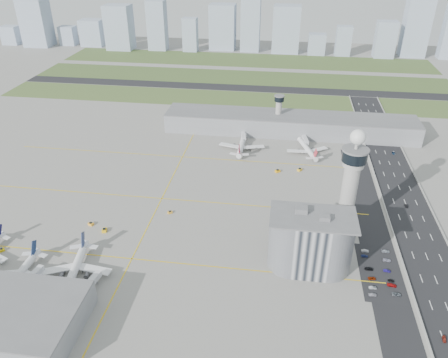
# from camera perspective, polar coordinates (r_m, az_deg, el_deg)

# --- Properties ---
(ground) EXTENTS (1000.00, 1000.00, 0.00)m
(ground) POSITION_cam_1_polar(r_m,az_deg,el_deg) (253.33, -1.13, -6.86)
(ground) COLOR gray
(grass_strip_0) EXTENTS (480.00, 50.00, 0.08)m
(grass_strip_0) POSITION_cam_1_polar(r_m,az_deg,el_deg) (454.57, 0.91, 10.41)
(grass_strip_0) COLOR #405629
(grass_strip_0) RESTS_ON ground
(grass_strip_1) EXTENTS (480.00, 60.00, 0.08)m
(grass_strip_1) POSITION_cam_1_polar(r_m,az_deg,el_deg) (525.40, 1.99, 13.10)
(grass_strip_1) COLOR #3E5226
(grass_strip_1) RESTS_ON ground
(grass_strip_2) EXTENTS (480.00, 70.00, 0.08)m
(grass_strip_2) POSITION_cam_1_polar(r_m,az_deg,el_deg) (602.06, 2.87, 15.27)
(grass_strip_2) COLOR #435A2A
(grass_strip_2) RESTS_ON ground
(runway) EXTENTS (480.00, 22.00, 0.10)m
(runway) POSITION_cam_1_polar(r_m,az_deg,el_deg) (489.35, 1.48, 11.84)
(runway) COLOR black
(runway) RESTS_ON ground
(highway) EXTENTS (28.00, 500.00, 0.10)m
(highway) POSITION_cam_1_polar(r_m,az_deg,el_deg) (263.91, 24.65, -8.35)
(highway) COLOR black
(highway) RESTS_ON ground
(barrier_left) EXTENTS (0.60, 500.00, 1.20)m
(barrier_left) POSITION_cam_1_polar(r_m,az_deg,el_deg) (259.61, 21.70, -8.17)
(barrier_left) COLOR #9E9E99
(barrier_left) RESTS_ON ground
(landside_road) EXTENTS (18.00, 260.00, 0.08)m
(landside_road) POSITION_cam_1_polar(r_m,az_deg,el_deg) (249.61, 19.64, -9.57)
(landside_road) COLOR black
(landside_road) RESTS_ON ground
(parking_lot) EXTENTS (20.00, 44.00, 0.10)m
(parking_lot) POSITION_cam_1_polar(r_m,az_deg,el_deg) (240.12, 19.62, -11.36)
(parking_lot) COLOR black
(parking_lot) RESTS_ON ground
(taxiway_line_h_0) EXTENTS (260.00, 0.60, 0.01)m
(taxiway_line_h_0) POSITION_cam_1_polar(r_m,az_deg,el_deg) (239.49, -11.95, -10.16)
(taxiway_line_h_0) COLOR yellow
(taxiway_line_h_0) RESTS_ON ground
(taxiway_line_h_1) EXTENTS (260.00, 0.60, 0.01)m
(taxiway_line_h_1) POSITION_cam_1_polar(r_m,az_deg,el_deg) (285.28, -8.13, -2.54)
(taxiway_line_h_1) COLOR yellow
(taxiway_line_h_1) RESTS_ON ground
(taxiway_line_h_2) EXTENTS (260.00, 0.60, 0.01)m
(taxiway_line_h_2) POSITION_cam_1_polar(r_m,az_deg,el_deg) (335.57, -5.45, 2.89)
(taxiway_line_h_2) COLOR yellow
(taxiway_line_h_2) RESTS_ON ground
(taxiway_line_v) EXTENTS (0.60, 260.00, 0.01)m
(taxiway_line_v) POSITION_cam_1_polar(r_m,az_deg,el_deg) (285.28, -8.13, -2.54)
(taxiway_line_v) COLOR yellow
(taxiway_line_v) RESTS_ON ground
(control_tower) EXTENTS (14.00, 14.00, 64.50)m
(control_tower) POSITION_cam_1_polar(r_m,az_deg,el_deg) (241.64, 16.21, -0.24)
(control_tower) COLOR #ADAAA5
(control_tower) RESTS_ON ground
(secondary_tower) EXTENTS (8.60, 8.60, 31.90)m
(secondary_tower) POSITION_cam_1_polar(r_m,az_deg,el_deg) (374.54, 7.14, 8.89)
(secondary_tower) COLOR #ADAAA5
(secondary_tower) RESTS_ON ground
(admin_building) EXTENTS (42.00, 24.00, 33.50)m
(admin_building) POSITION_cam_1_polar(r_m,az_deg,el_deg) (225.06, 11.23, -8.05)
(admin_building) COLOR #B2B2B7
(admin_building) RESTS_ON ground
(terminal_pier) EXTENTS (210.00, 32.00, 15.80)m
(terminal_pier) POSITION_cam_1_polar(r_m,az_deg,el_deg) (376.73, 8.55, 7.13)
(terminal_pier) COLOR gray
(terminal_pier) RESTS_ON ground
(airplane_near_b) EXTENTS (34.35, 40.34, 11.24)m
(airplane_near_b) POSITION_cam_1_polar(r_m,az_deg,el_deg) (240.18, -25.55, -11.06)
(airplane_near_b) COLOR white
(airplane_near_b) RESTS_ON ground
(airplane_near_c) EXTENTS (43.29, 48.76, 12.21)m
(airplane_near_c) POSITION_cam_1_polar(r_m,az_deg,el_deg) (232.82, -19.09, -10.78)
(airplane_near_c) COLOR white
(airplane_near_c) RESTS_ON ground
(airplane_far_a) EXTENTS (36.20, 42.57, 11.90)m
(airplane_far_a) POSITION_cam_1_polar(r_m,az_deg,el_deg) (345.20, 2.35, 4.91)
(airplane_far_a) COLOR white
(airplane_far_a) RESTS_ON ground
(airplane_far_b) EXTENTS (43.71, 47.42, 10.92)m
(airplane_far_b) POSITION_cam_1_polar(r_m,az_deg,el_deg) (344.93, 10.83, 4.27)
(airplane_far_b) COLOR white
(airplane_far_b) RESTS_ON ground
(jet_bridge_near_1) EXTENTS (5.39, 14.31, 5.70)m
(jet_bridge_near_1) POSITION_cam_1_polar(r_m,az_deg,el_deg) (234.72, -24.73, -12.80)
(jet_bridge_near_1) COLOR silver
(jet_bridge_near_1) RESTS_ON ground
(jet_bridge_near_2) EXTENTS (5.39, 14.31, 5.70)m
(jet_bridge_near_2) POSITION_cam_1_polar(r_m,az_deg,el_deg) (221.34, -17.93, -14.16)
(jet_bridge_near_2) COLOR silver
(jet_bridge_near_2) RESTS_ON ground
(jet_bridge_far_0) EXTENTS (5.39, 14.31, 5.70)m
(jet_bridge_far_0) POSITION_cam_1_polar(r_m,az_deg,el_deg) (365.34, 2.48, 5.84)
(jet_bridge_far_0) COLOR silver
(jet_bridge_far_0) RESTS_ON ground
(jet_bridge_far_1) EXTENTS (5.39, 14.31, 5.70)m
(jet_bridge_far_1) POSITION_cam_1_polar(r_m,az_deg,el_deg) (364.43, 10.35, 5.29)
(jet_bridge_far_1) COLOR silver
(jet_bridge_far_1) RESTS_ON ground
(tug_0) EXTENTS (3.48, 3.48, 1.70)m
(tug_0) POSITION_cam_1_polar(r_m,az_deg,el_deg) (267.45, -27.05, -8.24)
(tug_0) COLOR #DBB908
(tug_0) RESTS_ON ground
(tug_1) EXTENTS (2.97, 3.85, 2.02)m
(tug_1) POSITION_cam_1_polar(r_m,az_deg,el_deg) (262.00, -15.35, -6.43)
(tug_1) COLOR yellow
(tug_1) RESTS_ON ground
(tug_2) EXTENTS (3.75, 3.25, 1.82)m
(tug_2) POSITION_cam_1_polar(r_m,az_deg,el_deg) (269.54, -17.00, -5.60)
(tug_2) COLOR #FCA928
(tug_2) RESTS_ON ground
(tug_3) EXTENTS (3.33, 3.14, 1.59)m
(tug_3) POSITION_cam_1_polar(r_m,az_deg,el_deg) (270.04, -7.08, -4.31)
(tug_3) COLOR gold
(tug_3) RESTS_ON ground
(tug_4) EXTENTS (4.13, 3.84, 1.98)m
(tug_4) POSITION_cam_1_polar(r_m,az_deg,el_deg) (314.86, 7.01, 1.08)
(tug_4) COLOR #FCAA0C
(tug_4) RESTS_ON ground
(tug_5) EXTENTS (3.95, 4.10, 1.97)m
(tug_5) POSITION_cam_1_polar(r_m,az_deg,el_deg) (319.00, 9.86, 1.24)
(tug_5) COLOR yellow
(tug_5) RESTS_ON ground
(car_lot_0) EXTENTS (4.01, 2.05, 1.31)m
(car_lot_0) POSITION_cam_1_polar(r_m,az_deg,el_deg) (225.66, 18.82, -14.10)
(car_lot_0) COLOR #B6B5C1
(car_lot_0) RESTS_ON ground
(car_lot_1) EXTENTS (3.83, 1.63, 1.23)m
(car_lot_1) POSITION_cam_1_polar(r_m,az_deg,el_deg) (229.32, 18.85, -13.28)
(car_lot_1) COLOR #9DA3AA
(car_lot_1) RESTS_ON ground
(car_lot_2) EXTENTS (4.16, 2.38, 1.09)m
(car_lot_2) POSITION_cam_1_polar(r_m,az_deg,el_deg) (234.40, 18.77, -12.18)
(car_lot_2) COLOR maroon
(car_lot_2) RESTS_ON ground
(car_lot_3) EXTENTS (4.41, 2.01, 1.25)m
(car_lot_3) POSITION_cam_1_polar(r_m,az_deg,el_deg) (239.41, 18.40, -11.06)
(car_lot_3) COLOR black
(car_lot_3) RESTS_ON ground
(car_lot_4) EXTENTS (3.72, 1.72, 1.23)m
(car_lot_4) POSITION_cam_1_polar(r_m,az_deg,el_deg) (246.91, 17.89, -9.53)
(car_lot_4) COLOR navy
(car_lot_4) RESTS_ON ground
(car_lot_5) EXTENTS (4.05, 1.68, 1.30)m
(car_lot_5) POSITION_cam_1_polar(r_m,az_deg,el_deg) (250.39, 17.94, -8.91)
(car_lot_5) COLOR silver
(car_lot_5) RESTS_ON ground
(car_lot_6) EXTENTS (4.37, 2.22, 1.18)m
(car_lot_6) POSITION_cam_1_polar(r_m,az_deg,el_deg) (229.74, 21.61, -13.82)
(car_lot_6) COLOR slate
(car_lot_6) RESTS_ON ground
(car_lot_7) EXTENTS (4.68, 2.36, 1.30)m
(car_lot_7) POSITION_cam_1_polar(r_m,az_deg,el_deg) (233.74, 21.08, -12.80)
(car_lot_7) COLOR #AB0E0E
(car_lot_7) RESTS_ON ground
(car_lot_8) EXTENTS (3.30, 1.57, 1.09)m
(car_lot_8) POSITION_cam_1_polar(r_m,az_deg,el_deg) (236.31, 20.98, -12.28)
(car_lot_8) COLOR black
(car_lot_8) RESTS_ON ground
(car_lot_9) EXTENTS (3.62, 1.50, 1.16)m
(car_lot_9) POSITION_cam_1_polar(r_m,az_deg,el_deg) (241.26, 20.51, -11.16)
(car_lot_9) COLOR navy
(car_lot_9) RESTS_ON ground
(car_lot_10) EXTENTS (4.27, 2.29, 1.14)m
(car_lot_10) POSITION_cam_1_polar(r_m,az_deg,el_deg) (248.02, 20.49, -9.89)
(car_lot_10) COLOR #B1B1C7
(car_lot_10) RESTS_ON ground
(car_lot_11) EXTENTS (4.37, 2.15, 1.22)m
(car_lot_11) POSITION_cam_1_polar(r_m,az_deg,el_deg) (253.82, 20.37, -8.83)
(car_lot_11) COLOR #97A0AB
(car_lot_11) RESTS_ON ground
(car_hw_0) EXTENTS (2.02, 3.85, 1.25)m
(car_hw_0) POSITION_cam_1_polar(r_m,az_deg,el_deg) (217.94, 26.83, -18.14)
(car_hw_0) COLOR maroon
(car_hw_0) RESTS_ON ground
(car_hw_1) EXTENTS (1.48, 3.83, 1.24)m
(car_hw_1) POSITION_cam_1_polar(r_m,az_deg,el_deg) (296.96, 22.69, -3.26)
(car_hw_1) COLOR black
(car_hw_1) RESTS_ON ground
(car_hw_2) EXTENTS (2.16, 4.15, 1.12)m
(car_hw_2) POSITION_cam_1_polar(r_m,az_deg,el_deg) (363.38, 21.27, 3.18)
(car_hw_2) COLOR navy
(car_hw_2) RESTS_ON ground
(car_hw_4) EXTENTS (1.67, 3.89, 1.31)m
(car_hw_4) POSITION_cam_1_polar(r_m,az_deg,el_deg) (413.64, 17.90, 7.01)
(car_hw_4) COLOR #9DA7AF
(car_hw_4) RESTS_ON ground
(skyline_bldg_0) EXTENTS (24.05, 19.24, 26.50)m
(skyline_bldg_0) POSITION_cam_1_polar(r_m,az_deg,el_deg) (758.40, -26.04, 16.53)
(skyline_bldg_0) COLOR #9EADC1
(skyline_bldg_0) RESTS_ON ground
(skyline_bldg_1) EXTENTS (37.63, 30.10, 65.60)m
(skyline_bldg_1) POSITION_cam_1_polar(r_m,az_deg,el_deg) (727.28, -23.34, 18.23)
(skyline_bldg_1) COLOR #9EADC1
(skyline_bldg_1) RESTS_ON ground
(skyline_bldg_2) EXTENTS (22.81, 18.25, 26.79)m
(skyline_bldg_2) POSITION_cam_1_polar(r_m,az_deg,el_deg) (722.51, -19.67, 17.23)
(skyline_bldg_2) COLOR #9EADC1
(skyline_bldg_2) RESTS_ON ground
(skyline_bldg_3) EXTENTS (32.30, 25.84, 36.93)m
(skyline_bldg_3) POSITION_cam_1_polar(r_m,az_deg,el_deg) (706.05, -16.77, 17.84)
(skyline_bldg_3) COLOR #9EADC1
(skyline_bldg_3) RESTS_ON ground
(skyline_bldg_4) EXTENTS (35.81, 28.65, 60.36)m
(skyline_bldg_4) POSITION_cam_1_polar(r_m,az_deg,el_deg) (670.94, -13.52, 18.70)
(skyline_bldg_4) COLOR #9EADC1
(skyline_bldg_4) RESTS_ON ground
(skyline_bldg_5) EXTENTS (25.49, 20.39, 66.89)m
(skyline_bldg_5) POSITION_cam_1_polar(r_m,az_deg,el_deg) (657.24, -8.72, 19.21)
(skyline_bldg_5) COLOR #9EADC1
(skyline_bldg_5) RESTS_ON ground
(skyline_bldg_6) EXTENTS (20.04, 16.03, 45.20)m
(skyline_bldg_6) POSITION_cam_1_polar(r_m,az_deg,el_deg) (645.97, -4.43, 18.28)
(skyline_bldg_6) COLOR #9EADC1
(skyline_bldg_6) RESTS_ON ground
(skyline_bldg_7) EXTENTS (35.76, 28.61, 61.22)m
(skyline_bldg_7) POSITION_cam_1_polar(r_m,az_deg,el_deg) (655.13, -0.18, 19.24)
(skyline_bldg_7) COLOR #9EADC1
(skyline_bldg_7) RESTS_ON ground
(skyline_bldg_8) EXTENTS (26.33, 21.06, 83.39)m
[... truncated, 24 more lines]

